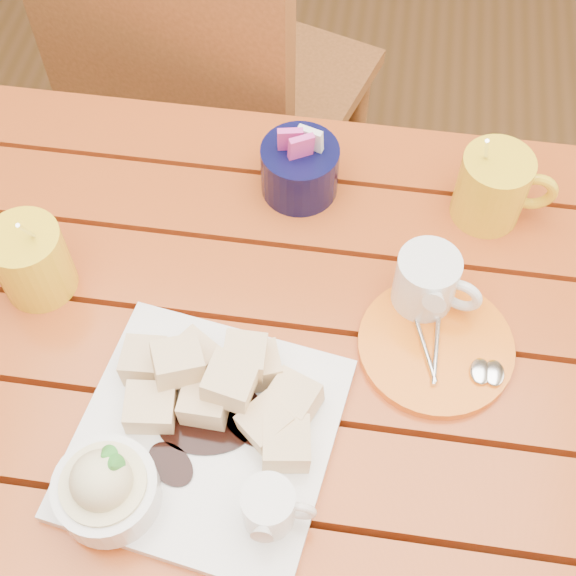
% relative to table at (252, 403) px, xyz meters
% --- Properties ---
extents(ground, '(5.00, 5.00, 0.00)m').
position_rel_table_xyz_m(ground, '(0.00, -0.00, -0.64)').
color(ground, brown).
rests_on(ground, ground).
extents(table, '(1.20, 0.79, 0.75)m').
position_rel_table_xyz_m(table, '(0.00, 0.00, 0.00)').
color(table, '#9F4014').
rests_on(table, ground).
extents(dessert_plate, '(0.31, 0.31, 0.11)m').
position_rel_table_xyz_m(dessert_plate, '(-0.04, -0.11, 0.14)').
color(dessert_plate, white).
rests_on(dessert_plate, table).
extents(coffee_mug_left, '(0.12, 0.09, 0.15)m').
position_rel_table_xyz_m(coffee_mug_left, '(-0.27, 0.07, 0.16)').
color(coffee_mug_left, yellow).
rests_on(coffee_mug_left, table).
extents(coffee_mug_right, '(0.13, 0.09, 0.15)m').
position_rel_table_xyz_m(coffee_mug_right, '(0.27, 0.26, 0.16)').
color(coffee_mug_right, yellow).
rests_on(coffee_mug_right, table).
extents(cream_pitcher, '(0.11, 0.09, 0.09)m').
position_rel_table_xyz_m(cream_pitcher, '(0.19, 0.11, 0.15)').
color(cream_pitcher, white).
rests_on(cream_pitcher, table).
extents(sugar_caddy, '(0.10, 0.10, 0.11)m').
position_rel_table_xyz_m(sugar_caddy, '(0.02, 0.27, 0.15)').
color(sugar_caddy, black).
rests_on(sugar_caddy, table).
extents(orange_saucer, '(0.18, 0.18, 0.02)m').
position_rel_table_xyz_m(orange_saucer, '(0.21, 0.05, 0.11)').
color(orange_saucer, orange).
rests_on(orange_saucer, table).
extents(chair_far, '(0.57, 0.57, 0.97)m').
position_rel_table_xyz_m(chair_far, '(-0.20, 0.63, -0.10)').
color(chair_far, brown).
rests_on(chair_far, ground).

